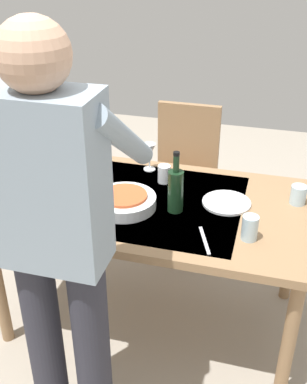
# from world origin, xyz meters

# --- Properties ---
(ground_plane) EXTENTS (6.00, 6.00, 0.00)m
(ground_plane) POSITION_xyz_m (0.00, 0.00, 0.00)
(ground_plane) COLOR #9E9384
(dining_table) EXTENTS (1.52, 0.86, 0.74)m
(dining_table) POSITION_xyz_m (0.00, 0.00, 0.66)
(dining_table) COLOR #93704C
(dining_table) RESTS_ON ground_plane
(chair_near) EXTENTS (0.40, 0.40, 0.91)m
(chair_near) POSITION_xyz_m (0.02, -0.81, 0.53)
(chair_near) COLOR brown
(chair_near) RESTS_ON ground_plane
(person_server) EXTENTS (0.42, 0.61, 1.69)m
(person_server) POSITION_xyz_m (0.15, 0.69, 0.96)
(person_server) COLOR #2D2D38
(person_server) RESTS_ON ground_plane
(wine_bottle) EXTENTS (0.07, 0.07, 0.30)m
(wine_bottle) POSITION_xyz_m (-0.12, 0.05, 0.85)
(wine_bottle) COLOR black
(wine_bottle) RESTS_ON dining_table
(wine_glass_left) EXTENTS (0.07, 0.07, 0.15)m
(wine_glass_left) POSITION_xyz_m (0.60, 0.24, 0.84)
(wine_glass_left) COLOR white
(wine_glass_left) RESTS_ON dining_table
(wine_glass_right) EXTENTS (0.07, 0.07, 0.15)m
(wine_glass_right) POSITION_xyz_m (0.11, -0.32, 0.84)
(wine_glass_right) COLOR white
(wine_glass_right) RESTS_ON dining_table
(water_cup_near_left) EXTENTS (0.07, 0.07, 0.10)m
(water_cup_near_left) POSITION_xyz_m (0.56, -0.32, 0.78)
(water_cup_near_left) COLOR silver
(water_cup_near_left) RESTS_ON dining_table
(water_cup_near_right) EXTENTS (0.07, 0.07, 0.09)m
(water_cup_near_right) POSITION_xyz_m (-0.66, -0.16, 0.78)
(water_cup_near_right) COLOR silver
(water_cup_near_right) RESTS_ON dining_table
(water_cup_far_left) EXTENTS (0.07, 0.07, 0.09)m
(water_cup_far_left) POSITION_xyz_m (0.00, -0.20, 0.78)
(water_cup_far_left) COLOR silver
(water_cup_far_left) RESTS_ON dining_table
(water_cup_far_right) EXTENTS (0.07, 0.07, 0.11)m
(water_cup_far_right) POSITION_xyz_m (-0.47, 0.20, 0.79)
(water_cup_far_right) COLOR silver
(water_cup_far_right) RESTS_ON dining_table
(serving_bowl_pasta) EXTENTS (0.30, 0.30, 0.07)m
(serving_bowl_pasta) POSITION_xyz_m (0.12, 0.09, 0.77)
(serving_bowl_pasta) COLOR silver
(serving_bowl_pasta) RESTS_ON dining_table
(side_bowl_salad) EXTENTS (0.18, 0.18, 0.07)m
(side_bowl_salad) POSITION_xyz_m (0.41, 0.19, 0.77)
(side_bowl_salad) COLOR silver
(side_bowl_salad) RESTS_ON dining_table
(dinner_plate_near) EXTENTS (0.23, 0.23, 0.01)m
(dinner_plate_near) POSITION_xyz_m (-0.34, -0.07, 0.74)
(dinner_plate_near) COLOR silver
(dinner_plate_near) RESTS_ON dining_table
(table_knife) EXTENTS (0.08, 0.19, 0.00)m
(table_knife) POSITION_xyz_m (-0.29, 0.26, 0.74)
(table_knife) COLOR silver
(table_knife) RESTS_ON dining_table
(table_fork) EXTENTS (0.06, 0.18, 0.00)m
(table_fork) POSITION_xyz_m (0.40, -0.11, 0.74)
(table_fork) COLOR silver
(table_fork) RESTS_ON dining_table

